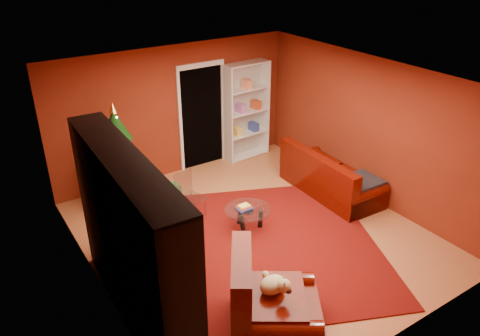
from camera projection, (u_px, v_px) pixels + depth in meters
floor at (253, 235)px, 7.72m from camera, size 5.00×5.50×0.05m
ceiling at (256, 78)px, 6.53m from camera, size 5.00×5.50×0.05m
wall_back at (174, 111)px, 9.20m from camera, size 5.00×0.05×2.60m
wall_left at (90, 212)px, 5.89m from camera, size 0.05×5.50×2.60m
wall_right at (370, 129)px, 8.37m from camera, size 0.05×5.50×2.60m
doorway at (202, 118)px, 9.57m from camera, size 1.06×0.60×2.16m
rug at (278, 244)px, 7.45m from camera, size 4.22×4.49×0.02m
media_unit at (132, 244)px, 5.53m from camera, size 0.57×3.01×2.30m
christmas_tree at (119, 156)px, 8.21m from camera, size 1.38×1.38×1.93m
gift_box_teal at (115, 205)px, 8.25m from camera, size 0.30×0.30×0.30m
gift_box_green at (173, 190)px, 8.80m from camera, size 0.26×0.26×0.23m
gift_box_red at (160, 187)px, 8.89m from camera, size 0.28×0.28×0.22m
white_bookshelf at (247, 111)px, 9.94m from camera, size 1.01×0.41×2.15m
armchair at (276, 302)px, 5.65m from camera, size 1.62×1.62×0.91m
dog at (273, 285)px, 5.59m from camera, size 0.47×0.50×0.30m
sofa at (332, 172)px, 8.76m from camera, size 0.98×2.06×0.87m
coffee_table at (248, 219)px, 7.75m from camera, size 0.79×0.79×0.48m
acrylic_chair at (192, 198)px, 7.98m from camera, size 0.51×0.53×0.77m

